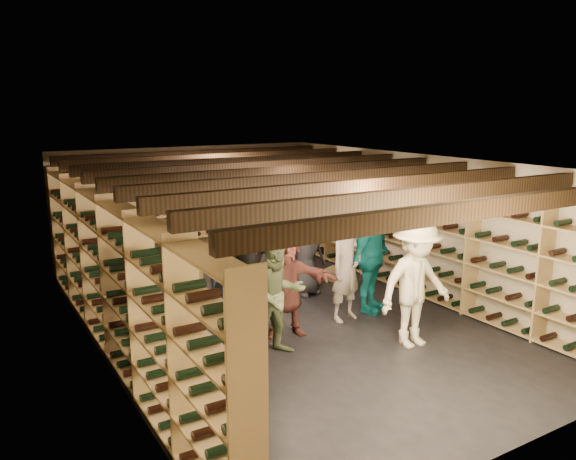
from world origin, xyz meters
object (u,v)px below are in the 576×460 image
at_px(person_4, 371,257).
at_px(person_11, 276,244).
at_px(person_0, 164,311).
at_px(person_2, 278,296).
at_px(crate_stack_right, 278,276).
at_px(person_7, 346,269).
at_px(person_12, 306,251).
at_px(crate_stack_left, 186,272).
at_px(person_1, 246,275).
at_px(person_5, 285,283).
at_px(person_3, 416,284).
at_px(person_9, 243,243).
at_px(person_10, 309,242).
at_px(crate_loose, 334,274).
at_px(person_6, 226,271).

height_order(person_4, person_11, person_4).
height_order(person_0, person_4, person_4).
bearing_deg(person_2, crate_stack_right, 61.53).
relative_size(person_7, person_12, 1.05).
bearing_deg(crate_stack_left, person_1, -90.59).
xyz_separation_m(person_1, person_5, (0.52, -0.18, -0.15)).
height_order(person_3, person_9, person_9).
height_order(person_7, person_10, person_7).
xyz_separation_m(crate_stack_right, person_12, (0.30, -0.44, 0.51)).
relative_size(crate_stack_right, person_1, 0.28).
distance_m(person_7, person_11, 1.78).
distance_m(person_0, person_1, 1.40).
bearing_deg(person_10, person_3, -111.63).
bearing_deg(person_4, crate_stack_right, 89.25).
bearing_deg(person_7, person_11, 86.17).
bearing_deg(crate_stack_right, person_12, -55.44).
bearing_deg(person_0, crate_loose, 16.77).
height_order(person_5, person_9, person_9).
bearing_deg(person_7, crate_stack_left, 111.53).
bearing_deg(person_2, person_4, 18.70).
bearing_deg(person_6, person_9, 32.84).
xyz_separation_m(person_4, person_10, (-0.07, 1.69, -0.10)).
bearing_deg(person_6, crate_stack_right, 13.84).
distance_m(crate_stack_left, person_5, 2.69).
relative_size(person_4, person_6, 1.17).
distance_m(person_2, person_3, 1.87).
distance_m(crate_stack_left, crate_stack_right, 1.63).
xyz_separation_m(person_4, person_9, (-1.39, 1.69, 0.04)).
relative_size(person_9, person_10, 1.18).
bearing_deg(person_2, person_7, 21.60).
relative_size(person_7, person_11, 0.95).
distance_m(crate_loose, person_2, 3.60).
height_order(crate_loose, person_6, person_6).
bearing_deg(person_5, person_2, -111.77).
distance_m(crate_stack_left, person_0, 3.20).
distance_m(person_4, person_11, 1.84).
distance_m(crate_loose, person_4, 2.00).
bearing_deg(person_5, crate_loose, 58.01).
bearing_deg(person_12, person_5, -141.99).
height_order(person_5, person_6, person_5).
height_order(crate_stack_left, person_5, person_5).
relative_size(crate_stack_right, person_9, 0.27).
bearing_deg(crate_stack_right, person_5, -116.99).
xyz_separation_m(crate_stack_left, crate_stack_right, (1.42, -0.79, -0.08)).
bearing_deg(person_9, person_12, -8.04).
bearing_deg(person_10, person_6, -174.96).
xyz_separation_m(person_1, person_2, (0.10, -0.69, -0.12)).
xyz_separation_m(person_0, person_12, (3.07, 1.63, -0.03)).
relative_size(person_1, person_4, 1.04).
relative_size(person_4, person_12, 1.16).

